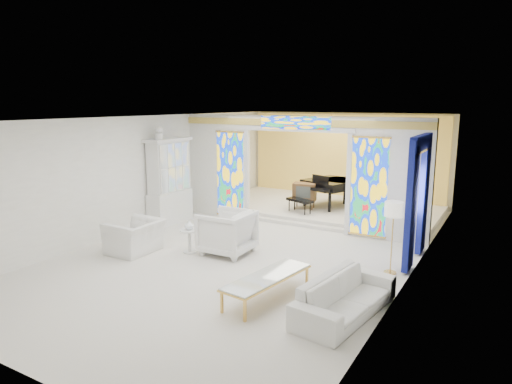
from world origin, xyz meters
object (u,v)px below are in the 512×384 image
Objects in this scene: coffee_table at (267,278)px; grand_piano at (336,184)px; armchair_right at (227,232)px; tv_console at (305,192)px; china_cabinet at (169,182)px; sofa at (345,296)px; armchair_left at (135,237)px.

grand_piano reaches higher than coffee_table.
tv_console is (0.01, 4.22, 0.20)m from armchair_right.
grand_piano is (3.58, 3.56, -0.31)m from china_cabinet.
china_cabinet is 5.77m from coffee_table.
grand_piano is (0.73, 4.99, 0.37)m from armchair_right.
armchair_right is at bearing 72.90° from sofa.
grand_piano reaches higher than sofa.
tv_console is (-3.30, 5.81, 0.38)m from sofa.
armchair_left is 2.09m from armchair_right.
armchair_left is 1.44× the size of tv_console.
grand_piano reaches higher than armchair_left.
china_cabinet is 5.06m from grand_piano.
coffee_table is (3.79, -0.70, 0.02)m from armchair_left.
coffee_table is at bearing 78.20° from armchair_left.
tv_console is (-0.71, -0.77, -0.18)m from grand_piano.
grand_piano is 1.06m from tv_console.
china_cabinet is at bearing 147.09° from coffee_table.
armchair_right reaches higher than sofa.
grand_piano is at bearing 33.57° from tv_console.
tv_console is at bearing -112.74° from grand_piano.
china_cabinet is 1.38× the size of coffee_table.
armchair_left is 0.53× the size of sofa.
china_cabinet reaches higher than coffee_table.
china_cabinet reaches higher than grand_piano.
coffee_table is 6.80m from grand_piano.
sofa is 0.81× the size of grand_piano.
coffee_table is at bearing -85.40° from tv_console.
sofa is (6.17, -3.01, -0.86)m from china_cabinet.
armchair_right is at bearing 116.75° from armchair_left.
armchair_left is (1.02, -2.41, -0.80)m from china_cabinet.
armchair_right is (2.85, -1.43, -0.68)m from china_cabinet.
armchair_left is at bearing -67.13° from china_cabinet.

